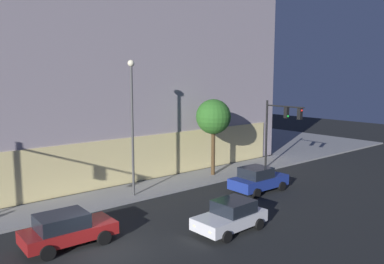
{
  "coord_description": "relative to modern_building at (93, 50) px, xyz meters",
  "views": [
    {
      "loc": [
        -7.92,
        -15.94,
        8.15
      ],
      "look_at": [
        8.48,
        3.83,
        4.5
      ],
      "focal_mm": 36.81,
      "sensor_mm": 36.0,
      "label": 1
    }
  ],
  "objects": [
    {
      "name": "ground_plane",
      "position": [
        -9.24,
        -19.65,
        -10.59
      ],
      "size": [
        120.0,
        120.0,
        0.0
      ],
      "primitive_type": "plane",
      "color": "black"
    },
    {
      "name": "modern_building",
      "position": [
        0.0,
        0.0,
        0.0
      ],
      "size": [
        29.14,
        21.1,
        21.37
      ],
      "color": "#4C4C51",
      "rests_on": "ground"
    },
    {
      "name": "traffic_light_far_corner",
      "position": [
        9.47,
        -15.07,
        -6.25
      ],
      "size": [
        0.36,
        3.89,
        5.94
      ],
      "color": "black",
      "rests_on": "sidewalk_corner"
    },
    {
      "name": "street_lamp_sidewalk",
      "position": [
        -3.71,
        -13.19,
        -4.86
      ],
      "size": [
        0.44,
        0.44,
        9.05
      ],
      "color": "#474747",
      "rests_on": "sidewalk_corner"
    },
    {
      "name": "sidewalk_tree",
      "position": [
        4.25,
        -12.47,
        -5.71
      ],
      "size": [
        2.82,
        2.82,
        6.19
      ],
      "color": "#49351E",
      "rests_on": "sidewalk_corner"
    },
    {
      "name": "car_red",
      "position": [
        -10.25,
        -17.78,
        -9.74
      ],
      "size": [
        4.44,
        2.27,
        1.65
      ],
      "color": "maroon",
      "rests_on": "ground"
    },
    {
      "name": "car_white",
      "position": [
        -2.75,
        -21.46,
        -9.79
      ],
      "size": [
        4.13,
        2.26,
        1.61
      ],
      "color": "silver",
      "rests_on": "ground"
    },
    {
      "name": "car_blue",
      "position": [
        3.85,
        -17.63,
        -9.72
      ],
      "size": [
        4.36,
        2.28,
        1.77
      ],
      "color": "navy",
      "rests_on": "ground"
    }
  ]
}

